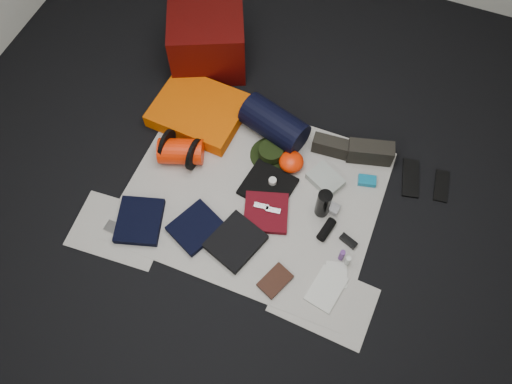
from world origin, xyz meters
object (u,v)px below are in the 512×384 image
at_px(red_cabinet, 208,43).
at_px(compact_camera, 330,207).
at_px(navy_duffel, 274,124).
at_px(paperback_book, 275,281).
at_px(stuff_sack, 181,151).
at_px(water_bottle, 323,204).
at_px(sleeping_pad, 199,111).

xyz_separation_m(red_cabinet, compact_camera, (1.22, -0.82, -0.19)).
relative_size(red_cabinet, navy_duffel, 1.17).
bearing_deg(paperback_book, stuff_sack, 169.92).
height_order(red_cabinet, navy_duffel, red_cabinet).
distance_m(compact_camera, paperback_book, 0.61).
relative_size(water_bottle, compact_camera, 1.99).
distance_m(stuff_sack, navy_duffel, 0.66).
xyz_separation_m(navy_duffel, water_bottle, (0.50, -0.45, -0.00)).
bearing_deg(red_cabinet, navy_duffel, -55.98).
bearing_deg(sleeping_pad, paperback_book, -45.41).
bearing_deg(sleeping_pad, navy_duffel, 5.16).
xyz_separation_m(sleeping_pad, stuff_sack, (0.04, -0.37, 0.03)).
bearing_deg(water_bottle, stuff_sack, 178.19).
relative_size(stuff_sack, paperback_book, 1.49).
bearing_deg(sleeping_pad, stuff_sack, -83.93).
xyz_separation_m(stuff_sack, compact_camera, (1.05, 0.01, -0.06)).
xyz_separation_m(red_cabinet, stuff_sack, (0.17, -0.83, -0.13)).
relative_size(red_cabinet, compact_camera, 4.60).
xyz_separation_m(red_cabinet, navy_duffel, (0.67, -0.41, -0.10)).
relative_size(navy_duffel, water_bottle, 1.98).
bearing_deg(sleeping_pad, red_cabinet, 105.40).
height_order(sleeping_pad, compact_camera, sleeping_pad).
height_order(sleeping_pad, water_bottle, water_bottle).
bearing_deg(paperback_book, compact_camera, 97.53).
distance_m(stuff_sack, compact_camera, 1.05).
height_order(water_bottle, paperback_book, water_bottle).
bearing_deg(navy_duffel, stuff_sack, -123.30).
xyz_separation_m(red_cabinet, water_bottle, (1.17, -0.86, -0.10)).
height_order(water_bottle, compact_camera, water_bottle).
bearing_deg(stuff_sack, water_bottle, -1.81).
distance_m(red_cabinet, sleeping_pad, 0.50).
relative_size(stuff_sack, compact_camera, 2.57).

